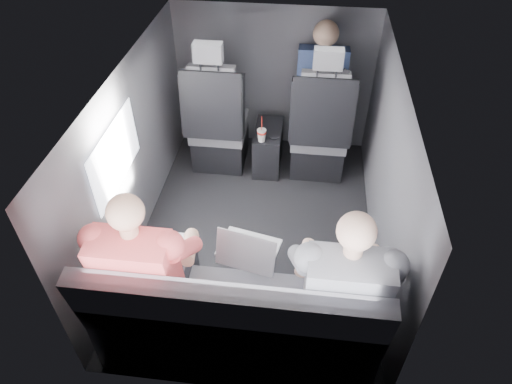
# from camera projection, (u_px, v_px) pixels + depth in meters

# --- Properties ---
(floor) EXTENTS (2.60, 2.60, 0.00)m
(floor) POSITION_uv_depth(u_px,v_px,m) (257.00, 231.00, 3.67)
(floor) COLOR black
(floor) RESTS_ON ground
(ceiling) EXTENTS (2.60, 2.60, 0.00)m
(ceiling) POSITION_uv_depth(u_px,v_px,m) (257.00, 77.00, 2.78)
(ceiling) COLOR #B2B2AD
(ceiling) RESTS_ON panel_back
(panel_left) EXTENTS (0.02, 2.60, 1.35)m
(panel_left) POSITION_uv_depth(u_px,v_px,m) (134.00, 156.00, 3.31)
(panel_left) COLOR #56565B
(panel_left) RESTS_ON floor
(panel_right) EXTENTS (0.02, 2.60, 1.35)m
(panel_right) POSITION_uv_depth(u_px,v_px,m) (386.00, 174.00, 3.14)
(panel_right) COLOR #56565B
(panel_right) RESTS_ON floor
(panel_front) EXTENTS (1.80, 0.02, 1.35)m
(panel_front) POSITION_uv_depth(u_px,v_px,m) (273.00, 79.00, 4.20)
(panel_front) COLOR #56565B
(panel_front) RESTS_ON floor
(panel_back) EXTENTS (1.80, 0.02, 1.35)m
(panel_back) POSITION_uv_depth(u_px,v_px,m) (226.00, 324.00, 2.25)
(panel_back) COLOR #56565B
(panel_back) RESTS_ON floor
(side_window) EXTENTS (0.02, 0.75, 0.42)m
(side_window) POSITION_uv_depth(u_px,v_px,m) (116.00, 155.00, 2.93)
(side_window) COLOR white
(side_window) RESTS_ON panel_left
(seatbelt) EXTENTS (0.35, 0.11, 0.59)m
(seatbelt) POSITION_uv_depth(u_px,v_px,m) (323.00, 105.00, 3.60)
(seatbelt) COLOR black
(seatbelt) RESTS_ON front_seat_right
(front_seat_left) EXTENTS (0.52, 0.58, 1.26)m
(front_seat_left) POSITION_uv_depth(u_px,v_px,m) (218.00, 128.00, 4.07)
(front_seat_left) COLOR black
(front_seat_left) RESTS_ON floor
(front_seat_right) EXTENTS (0.52, 0.58, 1.26)m
(front_seat_right) POSITION_uv_depth(u_px,v_px,m) (319.00, 135.00, 3.99)
(front_seat_right) COLOR black
(front_seat_right) RESTS_ON floor
(center_console) EXTENTS (0.24, 0.48, 0.41)m
(center_console) POSITION_uv_depth(u_px,v_px,m) (268.00, 147.00, 4.19)
(center_console) COLOR black
(center_console) RESTS_ON floor
(rear_bench) EXTENTS (1.60, 0.57, 0.92)m
(rear_bench) POSITION_uv_depth(u_px,v_px,m) (236.00, 324.00, 2.67)
(rear_bench) COLOR slate
(rear_bench) RESTS_ON floor
(soda_cup) EXTENTS (0.08, 0.08, 0.24)m
(soda_cup) POSITION_uv_depth(u_px,v_px,m) (262.00, 135.00, 3.89)
(soda_cup) COLOR white
(soda_cup) RESTS_ON center_console
(laptop_white) EXTENTS (0.31, 0.29, 0.22)m
(laptop_white) POSITION_uv_depth(u_px,v_px,m) (159.00, 246.00, 2.70)
(laptop_white) COLOR silver
(laptop_white) RESTS_ON passenger_rear_left
(laptop_silver) EXTENTS (0.39, 0.38, 0.25)m
(laptop_silver) POSITION_uv_depth(u_px,v_px,m) (248.00, 249.00, 2.68)
(laptop_silver) COLOR #BBBBC0
(laptop_silver) RESTS_ON rear_bench
(laptop_black) EXTENTS (0.33, 0.31, 0.22)m
(laptop_black) POSITION_uv_depth(u_px,v_px,m) (333.00, 258.00, 2.63)
(laptop_black) COLOR black
(laptop_black) RESTS_ON passenger_rear_right
(passenger_rear_left) EXTENTS (0.52, 0.64, 1.26)m
(passenger_rear_left) POSITION_uv_depth(u_px,v_px,m) (149.00, 267.00, 2.57)
(passenger_rear_left) COLOR #313236
(passenger_rear_left) RESTS_ON rear_bench
(passenger_rear_right) EXTENTS (0.53, 0.64, 1.26)m
(passenger_rear_right) POSITION_uv_depth(u_px,v_px,m) (342.00, 285.00, 2.47)
(passenger_rear_right) COLOR navy
(passenger_rear_right) RESTS_ON rear_bench
(passenger_front_right) EXTENTS (0.42, 0.42, 0.88)m
(passenger_front_right) POSITION_uv_depth(u_px,v_px,m) (321.00, 84.00, 3.95)
(passenger_front_right) COLOR navy
(passenger_front_right) RESTS_ON front_seat_right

